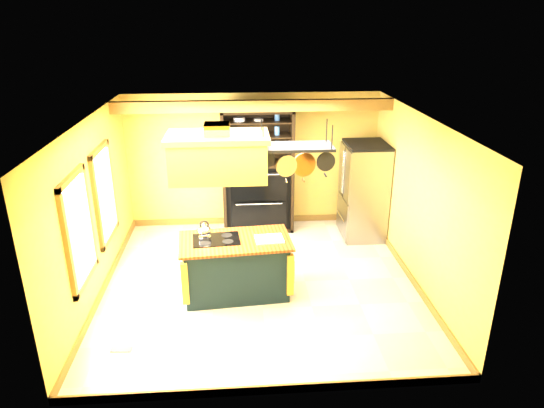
{
  "coord_description": "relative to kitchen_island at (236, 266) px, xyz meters",
  "views": [
    {
      "loc": [
        -0.32,
        -6.9,
        4.11
      ],
      "look_at": [
        0.22,
        0.3,
        1.27
      ],
      "focal_mm": 32.0,
      "sensor_mm": 36.0,
      "label": 1
    }
  ],
  "objects": [
    {
      "name": "refrigerator",
      "position": [
        2.48,
        1.97,
        0.42
      ],
      "size": [
        0.79,
        0.93,
        1.82
      ],
      "color": "gray",
      "rests_on": "floor"
    },
    {
      "name": "kitchen_island",
      "position": [
        0.0,
        0.0,
        0.0
      ],
      "size": [
        1.75,
        1.07,
        1.11
      ],
      "rotation": [
        0.0,
        0.0,
        0.08
      ],
      "color": "black",
      "rests_on": "floor"
    },
    {
      "name": "ceiling",
      "position": [
        0.39,
        0.25,
        2.23
      ],
      "size": [
        5.0,
        5.0,
        0.0
      ],
      "primitive_type": "plane",
      "rotation": [
        3.14,
        0.0,
        0.0
      ],
      "color": "white",
      "rests_on": "wall_back"
    },
    {
      "name": "wall_front",
      "position": [
        0.39,
        -2.25,
        0.88
      ],
      "size": [
        5.0,
        0.02,
        2.7
      ],
      "primitive_type": "cube",
      "color": "gold",
      "rests_on": "floor"
    },
    {
      "name": "wall_left",
      "position": [
        -2.11,
        0.25,
        0.88
      ],
      "size": [
        0.02,
        5.0,
        2.7
      ],
      "primitive_type": "cube",
      "color": "gold",
      "rests_on": "floor"
    },
    {
      "name": "pot_rack",
      "position": [
        0.91,
        0.0,
        1.79
      ],
      "size": [
        1.12,
        0.53,
        0.83
      ],
      "color": "black",
      "rests_on": "ceiling"
    },
    {
      "name": "window_far",
      "position": [
        -2.08,
        0.85,
        0.93
      ],
      "size": [
        0.06,
        1.06,
        1.56
      ],
      "color": "olive",
      "rests_on": "wall_left"
    },
    {
      "name": "wall_back",
      "position": [
        0.39,
        2.75,
        0.88
      ],
      "size": [
        5.0,
        0.02,
        2.7
      ],
      "primitive_type": "cube",
      "color": "gold",
      "rests_on": "floor"
    },
    {
      "name": "floor_register",
      "position": [
        -1.52,
        -1.3,
        -0.46
      ],
      "size": [
        0.29,
        0.14,
        0.01
      ],
      "primitive_type": "cube",
      "rotation": [
        0.0,
        0.0,
        -0.07
      ],
      "color": "black",
      "rests_on": "floor"
    },
    {
      "name": "hutch",
      "position": [
        0.47,
        2.49,
        0.47
      ],
      "size": [
        1.39,
        0.63,
        2.45
      ],
      "color": "black",
      "rests_on": "floor"
    },
    {
      "name": "range_hood",
      "position": [
        -0.2,
        -0.0,
        1.78
      ],
      "size": [
        1.43,
        0.81,
        0.8
      ],
      "color": "gold",
      "rests_on": "ceiling"
    },
    {
      "name": "floor",
      "position": [
        0.39,
        0.25,
        -0.47
      ],
      "size": [
        5.0,
        5.0,
        0.0
      ],
      "primitive_type": "plane",
      "color": "beige",
      "rests_on": "ground"
    },
    {
      "name": "wall_right",
      "position": [
        2.89,
        0.25,
        0.88
      ],
      "size": [
        0.02,
        5.0,
        2.7
      ],
      "primitive_type": "cube",
      "color": "gold",
      "rests_on": "floor"
    },
    {
      "name": "ceiling_beam",
      "position": [
        0.39,
        1.95,
        2.12
      ],
      "size": [
        5.0,
        0.15,
        0.2
      ],
      "primitive_type": "cube",
      "color": "olive",
      "rests_on": "ceiling"
    },
    {
      "name": "window_near",
      "position": [
        -2.08,
        -0.55,
        0.93
      ],
      "size": [
        0.06,
        1.06,
        1.56
      ],
      "color": "olive",
      "rests_on": "wall_left"
    }
  ]
}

